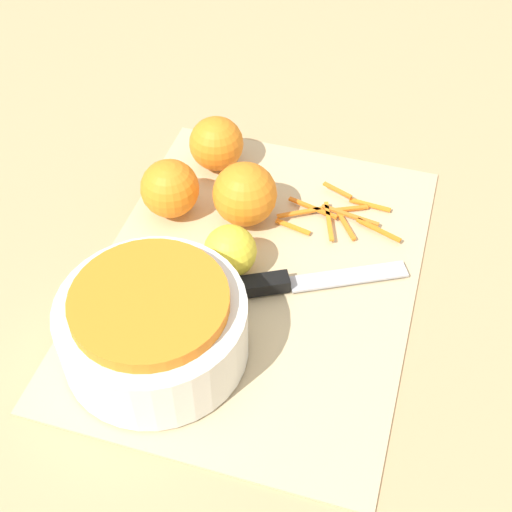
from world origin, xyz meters
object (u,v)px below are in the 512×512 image
(orange_right, at_px, (170,188))
(orange_back, at_px, (216,143))
(orange_left, at_px, (245,194))
(lemon, at_px, (231,249))
(bowl_speckled, at_px, (153,325))
(knife, at_px, (275,284))

(orange_right, relative_size, orange_back, 1.01)
(orange_left, bearing_deg, lemon, -173.70)
(orange_right, height_order, orange_back, same)
(bowl_speckled, relative_size, orange_back, 2.71)
(knife, xyz_separation_m, orange_left, (0.10, 0.06, 0.03))
(knife, relative_size, orange_back, 2.99)
(orange_left, bearing_deg, orange_right, 97.98)
(bowl_speckled, xyz_separation_m, orange_right, (0.19, 0.06, -0.01))
(orange_right, bearing_deg, lemon, -125.08)
(orange_back, relative_size, lemon, 1.17)
(orange_back, xyz_separation_m, lemon, (-0.16, -0.07, -0.00))
(orange_left, distance_m, orange_right, 0.09)
(lemon, bearing_deg, orange_back, 23.70)
(bowl_speckled, height_order, lemon, bowl_speckled)
(orange_left, relative_size, orange_back, 1.10)
(bowl_speckled, height_order, orange_right, bowl_speckled)
(knife, height_order, orange_back, orange_back)
(knife, xyz_separation_m, orange_right, (0.08, 0.15, 0.03))
(orange_left, distance_m, orange_back, 0.10)
(bowl_speckled, distance_m, orange_back, 0.29)
(orange_left, bearing_deg, knife, -146.78)
(orange_back, bearing_deg, orange_right, 165.38)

